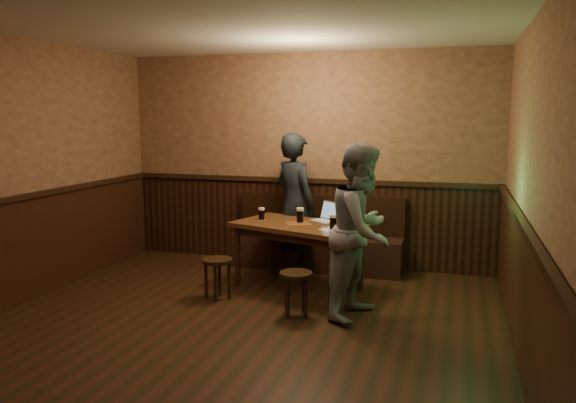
{
  "coord_description": "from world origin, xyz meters",
  "views": [
    {
      "loc": [
        1.94,
        -4.2,
        1.98
      ],
      "look_at": [
        0.14,
        1.73,
        1.03
      ],
      "focal_mm": 35.0,
      "sensor_mm": 36.0,
      "label": 1
    }
  ],
  "objects_px": {
    "pint_right": "(333,222)",
    "laptop": "(327,217)",
    "stool_right": "(296,281)",
    "person_grey": "(362,231)",
    "stool_left": "(217,267)",
    "pub_table": "(298,232)",
    "pint_mid": "(300,215)",
    "bench": "(318,245)",
    "pint_left": "(262,214)",
    "person_suit": "(295,204)"
  },
  "relations": [
    {
      "from": "bench",
      "to": "pint_left",
      "type": "xyz_separation_m",
      "value": [
        -0.48,
        -0.83,
        0.53
      ]
    },
    {
      "from": "person_suit",
      "to": "laptop",
      "type": "bearing_deg",
      "value": 173.57
    },
    {
      "from": "bench",
      "to": "pint_right",
      "type": "distance_m",
      "value": 1.34
    },
    {
      "from": "person_suit",
      "to": "pub_table",
      "type": "bearing_deg",
      "value": 142.5
    },
    {
      "from": "pint_right",
      "to": "bench",
      "type": "bearing_deg",
      "value": 111.6
    },
    {
      "from": "pint_right",
      "to": "laptop",
      "type": "height_order",
      "value": "laptop"
    },
    {
      "from": "person_grey",
      "to": "stool_left",
      "type": "bearing_deg",
      "value": 102.6
    },
    {
      "from": "stool_left",
      "to": "laptop",
      "type": "relative_size",
      "value": 1.08
    },
    {
      "from": "person_suit",
      "to": "bench",
      "type": "bearing_deg",
      "value": -92.84
    },
    {
      "from": "pint_left",
      "to": "person_suit",
      "type": "bearing_deg",
      "value": 64.08
    },
    {
      "from": "pub_table",
      "to": "stool_right",
      "type": "height_order",
      "value": "pub_table"
    },
    {
      "from": "pub_table",
      "to": "bench",
      "type": "bearing_deg",
      "value": 107.52
    },
    {
      "from": "pint_left",
      "to": "person_suit",
      "type": "relative_size",
      "value": 0.08
    },
    {
      "from": "pint_left",
      "to": "pint_right",
      "type": "xyz_separation_m",
      "value": [
        0.93,
        -0.31,
        0.01
      ]
    },
    {
      "from": "person_suit",
      "to": "person_grey",
      "type": "bearing_deg",
      "value": 162.41
    },
    {
      "from": "laptop",
      "to": "pint_right",
      "type": "bearing_deg",
      "value": -32.1
    },
    {
      "from": "laptop",
      "to": "stool_right",
      "type": "bearing_deg",
      "value": -57.14
    },
    {
      "from": "laptop",
      "to": "person_suit",
      "type": "height_order",
      "value": "person_suit"
    },
    {
      "from": "pub_table",
      "to": "stool_right",
      "type": "relative_size",
      "value": 3.62
    },
    {
      "from": "pint_right",
      "to": "person_suit",
      "type": "relative_size",
      "value": 0.09
    },
    {
      "from": "stool_right",
      "to": "pint_mid",
      "type": "bearing_deg",
      "value": 103.33
    },
    {
      "from": "pint_left",
      "to": "person_grey",
      "type": "distance_m",
      "value": 1.51
    },
    {
      "from": "pint_mid",
      "to": "person_grey",
      "type": "bearing_deg",
      "value": -40.81
    },
    {
      "from": "pub_table",
      "to": "person_suit",
      "type": "height_order",
      "value": "person_suit"
    },
    {
      "from": "stool_right",
      "to": "person_grey",
      "type": "xyz_separation_m",
      "value": [
        0.62,
        0.19,
        0.51
      ]
    },
    {
      "from": "stool_right",
      "to": "pint_right",
      "type": "height_order",
      "value": "pint_right"
    },
    {
      "from": "pub_table",
      "to": "pint_mid",
      "type": "distance_m",
      "value": 0.2
    },
    {
      "from": "laptop",
      "to": "bench",
      "type": "bearing_deg",
      "value": 148.17
    },
    {
      "from": "stool_left",
      "to": "pint_right",
      "type": "xyz_separation_m",
      "value": [
        1.19,
        0.39,
        0.49
      ]
    },
    {
      "from": "pub_table",
      "to": "person_grey",
      "type": "height_order",
      "value": "person_grey"
    },
    {
      "from": "pub_table",
      "to": "pint_mid",
      "type": "height_order",
      "value": "pint_mid"
    },
    {
      "from": "pint_mid",
      "to": "pub_table",
      "type": "bearing_deg",
      "value": -93.86
    },
    {
      "from": "pint_left",
      "to": "pint_mid",
      "type": "bearing_deg",
      "value": -3.79
    },
    {
      "from": "pint_left",
      "to": "laptop",
      "type": "height_order",
      "value": "laptop"
    },
    {
      "from": "stool_left",
      "to": "pint_right",
      "type": "distance_m",
      "value": 1.35
    },
    {
      "from": "pint_mid",
      "to": "laptop",
      "type": "bearing_deg",
      "value": 27.21
    },
    {
      "from": "pint_mid",
      "to": "pint_right",
      "type": "xyz_separation_m",
      "value": [
        0.45,
        -0.27,
        -0.0
      ]
    },
    {
      "from": "person_suit",
      "to": "pint_left",
      "type": "bearing_deg",
      "value": 96.89
    },
    {
      "from": "pint_mid",
      "to": "person_grey",
      "type": "xyz_separation_m",
      "value": [
        0.83,
        -0.72,
        0.01
      ]
    },
    {
      "from": "stool_left",
      "to": "person_grey",
      "type": "bearing_deg",
      "value": -2.12
    },
    {
      "from": "stool_right",
      "to": "pint_left",
      "type": "bearing_deg",
      "value": 126.41
    },
    {
      "from": "stool_left",
      "to": "pint_right",
      "type": "height_order",
      "value": "pint_right"
    },
    {
      "from": "laptop",
      "to": "person_grey",
      "type": "bearing_deg",
      "value": -21.0
    },
    {
      "from": "stool_right",
      "to": "laptop",
      "type": "xyz_separation_m",
      "value": [
        0.07,
        1.06,
        0.47
      ]
    },
    {
      "from": "stool_right",
      "to": "person_grey",
      "type": "relative_size",
      "value": 0.26
    },
    {
      "from": "pint_left",
      "to": "pint_right",
      "type": "distance_m",
      "value": 0.98
    },
    {
      "from": "bench",
      "to": "pub_table",
      "type": "relative_size",
      "value": 1.37
    },
    {
      "from": "stool_left",
      "to": "laptop",
      "type": "bearing_deg",
      "value": 38.13
    },
    {
      "from": "pub_table",
      "to": "laptop",
      "type": "height_order",
      "value": "laptop"
    },
    {
      "from": "stool_right",
      "to": "person_grey",
      "type": "bearing_deg",
      "value": 17.06
    }
  ]
}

